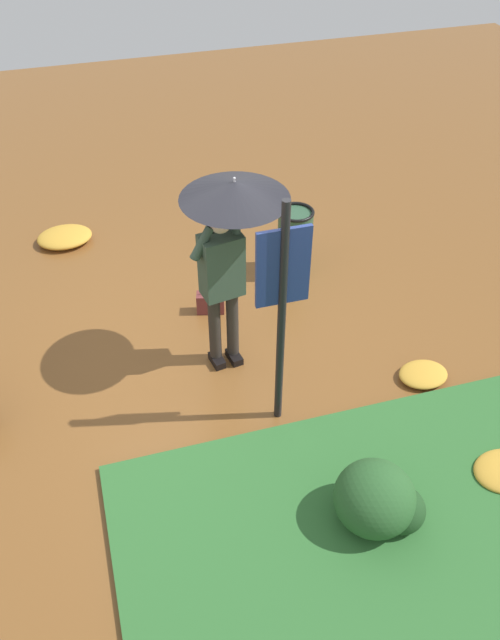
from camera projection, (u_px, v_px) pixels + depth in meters
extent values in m
plane|color=brown|center=(204.00, 360.00, 6.69)|extent=(18.00, 18.00, 0.00)
cube|color=#2D662D|center=(467.00, 612.00, 4.69)|extent=(4.80, 4.00, 0.05)
cylinder|color=#2D2823|center=(215.00, 329.00, 6.40)|extent=(0.12, 0.12, 0.86)
cylinder|color=#2D2823|center=(233.00, 326.00, 6.43)|extent=(0.12, 0.12, 0.86)
cube|color=black|center=(217.00, 360.00, 6.62)|extent=(0.15, 0.24, 0.08)
cube|color=black|center=(234.00, 357.00, 6.66)|extent=(0.15, 0.24, 0.08)
cube|color=#334738|center=(221.00, 265.00, 5.92)|extent=(0.42, 0.30, 0.64)
sphere|color=beige|center=(220.00, 222.00, 5.62)|extent=(0.20, 0.20, 0.20)
ellipsoid|color=black|center=(220.00, 219.00, 5.60)|extent=(0.20, 0.20, 0.15)
cylinder|color=#334738|center=(198.00, 252.00, 5.72)|extent=(0.18, 0.13, 0.18)
cylinder|color=#334738|center=(202.00, 243.00, 5.67)|extent=(0.24, 0.11, 0.33)
cube|color=black|center=(210.00, 227.00, 5.60)|extent=(0.07, 0.03, 0.14)
cylinder|color=#334738|center=(238.00, 240.00, 5.81)|extent=(0.11, 0.10, 0.09)
cylinder|color=#334738|center=(236.00, 231.00, 5.75)|extent=(0.10, 0.09, 0.23)
cylinder|color=#A5A5AD|center=(235.00, 200.00, 5.55)|extent=(0.02, 0.02, 0.41)
cone|color=black|center=(235.00, 190.00, 5.48)|extent=(0.96, 0.96, 0.16)
sphere|color=#A5A5AD|center=(234.00, 178.00, 5.41)|extent=(0.02, 0.02, 0.02)
cylinder|color=black|center=(281.00, 322.00, 5.38)|extent=(0.07, 0.07, 2.30)
cube|color=navy|center=(283.00, 267.00, 5.03)|extent=(0.44, 0.04, 0.70)
cube|color=silver|center=(282.00, 266.00, 5.04)|extent=(0.38, 0.01, 0.64)
cube|color=brown|center=(210.00, 303.00, 7.19)|extent=(0.33, 0.21, 0.24)
torus|color=brown|center=(210.00, 291.00, 7.09)|extent=(0.18, 0.06, 0.18)
cylinder|color=#2D5138|center=(294.00, 243.00, 7.58)|extent=(0.40, 0.40, 0.80)
torus|color=black|center=(296.00, 212.00, 7.31)|extent=(0.42, 0.42, 0.04)
ellipsoid|color=#285628|center=(374.00, 498.00, 5.10)|extent=(0.65, 0.65, 0.58)
ellipsoid|color=#1E421E|center=(401.00, 510.00, 5.13)|extent=(0.39, 0.39, 0.39)
ellipsoid|color=gold|center=(65.00, 237.00, 8.26)|extent=(0.68, 0.55, 0.15)
ellipsoid|color=gold|center=(423.00, 374.00, 6.45)|extent=(0.49, 0.39, 0.11)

